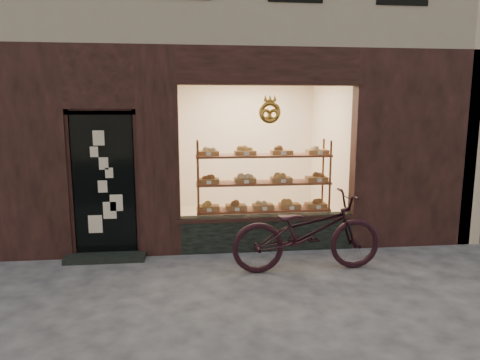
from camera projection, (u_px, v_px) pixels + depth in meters
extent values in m
plane|color=#39383C|center=(260.00, 313.00, 4.66)|extent=(90.00, 90.00, 0.00)
cube|color=black|center=(267.00, 232.00, 6.74)|extent=(2.70, 0.25, 0.55)
cube|color=black|center=(104.00, 185.00, 6.28)|extent=(0.90, 0.04, 2.15)
cube|color=black|center=(106.00, 257.00, 6.29)|extent=(1.15, 0.35, 0.08)
torus|color=gold|center=(270.00, 112.00, 6.33)|extent=(0.33, 0.07, 0.33)
cube|color=brown|center=(263.00, 238.00, 7.20)|extent=(2.20, 0.45, 0.04)
cube|color=brown|center=(263.00, 209.00, 7.12)|extent=(2.20, 0.45, 0.03)
cube|color=brown|center=(263.00, 183.00, 7.04)|extent=(2.20, 0.45, 0.04)
cube|color=brown|center=(263.00, 156.00, 6.97)|extent=(2.20, 0.45, 0.04)
cylinder|color=brown|center=(198.00, 195.00, 6.76)|extent=(0.04, 0.04, 1.70)
cylinder|color=brown|center=(330.00, 193.00, 6.99)|extent=(0.04, 0.04, 1.70)
cylinder|color=brown|center=(198.00, 191.00, 7.14)|extent=(0.04, 0.04, 1.70)
cylinder|color=brown|center=(322.00, 188.00, 7.38)|extent=(0.04, 0.04, 1.70)
cube|color=brown|center=(209.00, 208.00, 7.01)|extent=(0.34, 0.24, 0.07)
sphere|color=olive|center=(209.00, 203.00, 6.99)|extent=(0.11, 0.11, 0.11)
cube|color=white|center=(209.00, 210.00, 6.83)|extent=(0.07, 0.01, 0.05)
cube|color=brown|center=(236.00, 207.00, 7.06)|extent=(0.34, 0.24, 0.07)
sphere|color=brown|center=(236.00, 202.00, 7.04)|extent=(0.11, 0.11, 0.11)
cube|color=white|center=(237.00, 209.00, 6.88)|extent=(0.07, 0.01, 0.05)
cube|color=brown|center=(263.00, 206.00, 7.11)|extent=(0.34, 0.24, 0.07)
sphere|color=tan|center=(263.00, 201.00, 7.09)|extent=(0.11, 0.11, 0.11)
cube|color=white|center=(265.00, 209.00, 6.93)|extent=(0.07, 0.01, 0.05)
cube|color=brown|center=(289.00, 206.00, 7.16)|extent=(0.34, 0.24, 0.07)
sphere|color=olive|center=(290.00, 201.00, 7.14)|extent=(0.11, 0.11, 0.11)
cube|color=white|center=(292.00, 208.00, 6.98)|extent=(0.07, 0.01, 0.05)
cube|color=brown|center=(316.00, 205.00, 7.21)|extent=(0.34, 0.24, 0.07)
sphere|color=brown|center=(316.00, 200.00, 7.19)|extent=(0.11, 0.11, 0.11)
cube|color=white|center=(319.00, 207.00, 7.02)|extent=(0.08, 0.01, 0.05)
cube|color=brown|center=(208.00, 181.00, 6.93)|extent=(0.34, 0.24, 0.07)
sphere|color=brown|center=(208.00, 175.00, 6.92)|extent=(0.11, 0.11, 0.11)
cube|color=white|center=(209.00, 183.00, 6.75)|extent=(0.07, 0.01, 0.06)
cube|color=brown|center=(245.00, 180.00, 7.00)|extent=(0.34, 0.24, 0.07)
sphere|color=tan|center=(245.00, 175.00, 6.99)|extent=(0.11, 0.11, 0.11)
cube|color=white|center=(247.00, 182.00, 6.82)|extent=(0.08, 0.01, 0.06)
cube|color=brown|center=(281.00, 179.00, 7.07)|extent=(0.34, 0.24, 0.07)
sphere|color=olive|center=(281.00, 174.00, 7.05)|extent=(0.11, 0.11, 0.11)
cube|color=white|center=(283.00, 181.00, 6.88)|extent=(0.07, 0.01, 0.06)
cube|color=brown|center=(316.00, 179.00, 7.13)|extent=(0.34, 0.24, 0.07)
sphere|color=brown|center=(317.00, 174.00, 7.12)|extent=(0.11, 0.11, 0.11)
cube|color=white|center=(320.00, 180.00, 6.95)|extent=(0.08, 0.01, 0.06)
cube|color=brown|center=(208.00, 153.00, 6.86)|extent=(0.34, 0.24, 0.07)
sphere|color=tan|center=(208.00, 148.00, 6.85)|extent=(0.11, 0.11, 0.11)
cube|color=white|center=(209.00, 154.00, 6.68)|extent=(0.07, 0.01, 0.06)
cube|color=brown|center=(245.00, 153.00, 6.93)|extent=(0.34, 0.24, 0.07)
sphere|color=olive|center=(245.00, 147.00, 6.91)|extent=(0.11, 0.11, 0.11)
cube|color=white|center=(247.00, 154.00, 6.74)|extent=(0.08, 0.01, 0.06)
cube|color=brown|center=(282.00, 152.00, 6.99)|extent=(0.34, 0.24, 0.07)
sphere|color=brown|center=(282.00, 147.00, 6.98)|extent=(0.11, 0.11, 0.11)
cube|color=white|center=(284.00, 153.00, 6.81)|extent=(0.07, 0.01, 0.06)
cube|color=brown|center=(317.00, 152.00, 7.06)|extent=(0.34, 0.24, 0.07)
sphere|color=tan|center=(317.00, 147.00, 7.04)|extent=(0.11, 0.11, 0.11)
cube|color=white|center=(320.00, 153.00, 6.88)|extent=(0.08, 0.01, 0.06)
imported|color=black|center=(307.00, 232.00, 5.83)|extent=(2.09, 0.78, 1.09)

